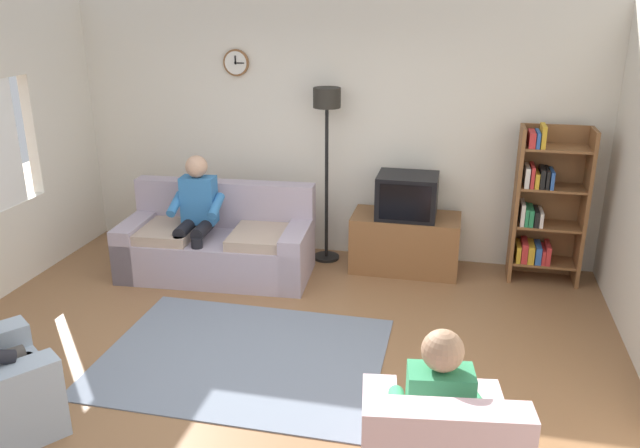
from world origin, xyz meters
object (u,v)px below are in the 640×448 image
(floor_lamp, at_px, (327,127))
(person_on_couch, at_px, (196,211))
(couch, at_px, (218,244))
(tv_stand, at_px, (405,243))
(tv, at_px, (407,196))
(person_in_right_armchair, at_px, (436,408))
(bookshelf, at_px, (544,206))

(floor_lamp, xyz_separation_m, person_on_couch, (-1.17, -0.73, -0.75))
(couch, xyz_separation_m, tv_stand, (1.86, 0.52, -0.02))
(floor_lamp, distance_m, person_on_couch, 1.57)
(couch, distance_m, tv, 1.99)
(tv_stand, distance_m, tv, 0.52)
(floor_lamp, bearing_deg, tv, -8.17)
(couch, height_order, person_in_right_armchair, person_in_right_armchair)
(floor_lamp, distance_m, person_in_right_armchair, 3.69)
(tv_stand, relative_size, bookshelf, 0.70)
(tv_stand, xyz_separation_m, floor_lamp, (-0.86, 0.10, 1.15))
(couch, bearing_deg, tv, 14.98)
(couch, relative_size, person_on_couch, 1.57)
(tv, relative_size, person_on_couch, 0.48)
(tv_stand, relative_size, person_in_right_armchair, 0.98)
(tv, bearing_deg, bookshelf, 4.06)
(bookshelf, bearing_deg, floor_lamp, 179.25)
(couch, distance_m, bookshelf, 3.28)
(tv_stand, distance_m, floor_lamp, 1.44)
(couch, height_order, tv, tv)
(bookshelf, distance_m, person_on_couch, 3.44)
(person_in_right_armchair, bearing_deg, person_on_couch, 133.75)
(couch, height_order, floor_lamp, floor_lamp)
(tv, relative_size, person_in_right_armchair, 0.54)
(couch, xyz_separation_m, tv, (1.86, 0.50, 0.50))
(couch, distance_m, tv_stand, 1.94)
(bookshelf, relative_size, person_on_couch, 1.27)
(bookshelf, height_order, floor_lamp, floor_lamp)
(tv, xyz_separation_m, bookshelf, (1.33, 0.09, -0.04))
(couch, bearing_deg, floor_lamp, 31.77)
(person_on_couch, bearing_deg, tv, 16.69)
(tv_stand, height_order, person_in_right_armchair, person_in_right_armchair)
(floor_lamp, bearing_deg, person_on_couch, -147.99)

